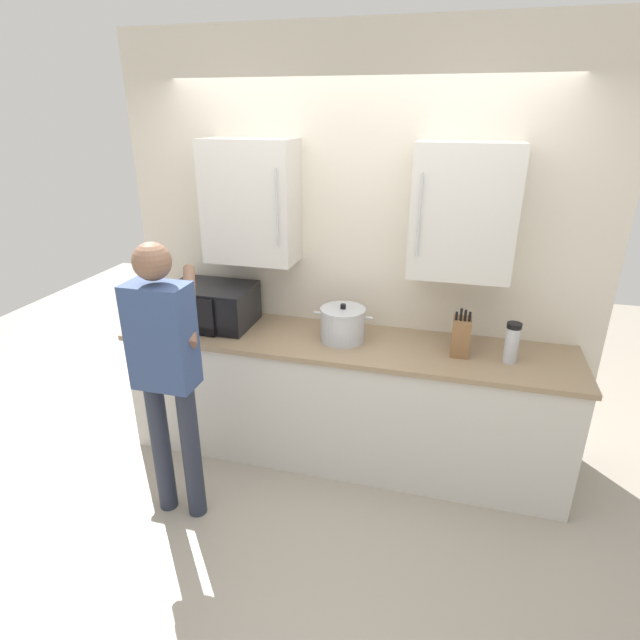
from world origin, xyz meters
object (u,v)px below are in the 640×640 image
at_px(stock_pot, 343,324).
at_px(thermos_flask, 512,342).
at_px(microwave_oven, 208,305).
at_px(knife_block, 461,336).
at_px(person_figure, 165,363).

xyz_separation_m(stock_pot, thermos_flask, (1.04, -0.05, 0.02)).
xyz_separation_m(microwave_oven, thermos_flask, (2.02, -0.07, -0.01)).
height_order(microwave_oven, thermos_flask, microwave_oven).
bearing_deg(stock_pot, knife_block, -1.00).
bearing_deg(person_figure, microwave_oven, 100.64).
bearing_deg(person_figure, knife_block, 26.89).
bearing_deg(person_figure, stock_pot, 44.60).
height_order(knife_block, person_figure, person_figure).
relative_size(stock_pot, knife_block, 1.27).
distance_m(stock_pot, person_figure, 1.15).
bearing_deg(microwave_oven, thermos_flask, -2.04).
distance_m(microwave_oven, knife_block, 1.73).
bearing_deg(knife_block, person_figure, -153.11).
bearing_deg(person_figure, thermos_flask, 22.28).
height_order(stock_pot, knife_block, knife_block).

